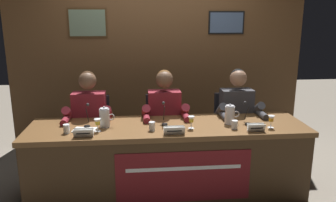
% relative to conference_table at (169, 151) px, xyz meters
% --- Properties ---
extents(ground_plane, '(12.00, 12.00, 0.00)m').
position_rel_conference_table_xyz_m(ground_plane, '(-0.00, 0.10, -0.49)').
color(ground_plane, gray).
extents(wall_back_panelled, '(3.99, 0.14, 2.60)m').
position_rel_conference_table_xyz_m(wall_back_panelled, '(-0.00, 1.54, 0.81)').
color(wall_back_panelled, brown).
rests_on(wall_back_panelled, ground_plane).
extents(conference_table, '(2.79, 0.74, 0.74)m').
position_rel_conference_table_xyz_m(conference_table, '(0.00, 0.00, 0.00)').
color(conference_table, brown).
rests_on(conference_table, ground_plane).
extents(chair_left, '(0.44, 0.45, 0.90)m').
position_rel_conference_table_xyz_m(chair_left, '(-0.83, 0.65, -0.06)').
color(chair_left, black).
rests_on(chair_left, ground_plane).
extents(panelist_left, '(0.51, 0.48, 1.23)m').
position_rel_conference_table_xyz_m(panelist_left, '(-0.83, 0.45, 0.22)').
color(panelist_left, black).
rests_on(panelist_left, ground_plane).
extents(nameplate_left, '(0.18, 0.06, 0.08)m').
position_rel_conference_table_xyz_m(nameplate_left, '(-0.80, -0.17, 0.28)').
color(nameplate_left, white).
rests_on(nameplate_left, conference_table).
extents(juice_glass_left, '(0.06, 0.06, 0.12)m').
position_rel_conference_table_xyz_m(juice_glass_left, '(-0.68, -0.02, 0.33)').
color(juice_glass_left, white).
rests_on(juice_glass_left, conference_table).
extents(water_cup_left, '(0.06, 0.06, 0.08)m').
position_rel_conference_table_xyz_m(water_cup_left, '(-0.97, -0.05, 0.28)').
color(water_cup_left, silver).
rests_on(water_cup_left, conference_table).
extents(microphone_left, '(0.06, 0.17, 0.22)m').
position_rel_conference_table_xyz_m(microphone_left, '(-0.80, 0.14, 0.31)').
color(microphone_left, black).
rests_on(microphone_left, conference_table).
extents(chair_center, '(0.44, 0.45, 0.90)m').
position_rel_conference_table_xyz_m(chair_center, '(-0.00, 0.65, -0.06)').
color(chair_center, black).
rests_on(chair_center, ground_plane).
extents(panelist_center, '(0.51, 0.48, 1.23)m').
position_rel_conference_table_xyz_m(panelist_center, '(-0.00, 0.45, 0.22)').
color(panelist_center, black).
rests_on(panelist_center, ground_plane).
extents(nameplate_center, '(0.20, 0.06, 0.08)m').
position_rel_conference_table_xyz_m(nameplate_center, '(0.03, -0.18, 0.28)').
color(nameplate_center, white).
rests_on(nameplate_center, conference_table).
extents(juice_glass_center, '(0.06, 0.06, 0.12)m').
position_rel_conference_table_xyz_m(juice_glass_center, '(0.21, -0.02, 0.33)').
color(juice_glass_center, white).
rests_on(juice_glass_center, conference_table).
extents(water_cup_center, '(0.06, 0.06, 0.08)m').
position_rel_conference_table_xyz_m(water_cup_center, '(-0.17, -0.04, 0.28)').
color(water_cup_center, silver).
rests_on(water_cup_center, conference_table).
extents(microphone_center, '(0.06, 0.17, 0.22)m').
position_rel_conference_table_xyz_m(microphone_center, '(-0.04, 0.13, 0.31)').
color(microphone_center, black).
rests_on(microphone_center, conference_table).
extents(chair_right, '(0.44, 0.45, 0.90)m').
position_rel_conference_table_xyz_m(chair_right, '(0.83, 0.65, -0.06)').
color(chair_right, black).
rests_on(chair_right, ground_plane).
extents(panelist_right, '(0.51, 0.48, 1.23)m').
position_rel_conference_table_xyz_m(panelist_right, '(0.83, 0.45, 0.22)').
color(panelist_right, black).
rests_on(panelist_right, ground_plane).
extents(nameplate_right, '(0.17, 0.06, 0.08)m').
position_rel_conference_table_xyz_m(nameplate_right, '(0.81, -0.17, 0.28)').
color(nameplate_right, white).
rests_on(nameplate_right, conference_table).
extents(juice_glass_right, '(0.06, 0.06, 0.12)m').
position_rel_conference_table_xyz_m(juice_glass_right, '(0.99, -0.08, 0.33)').
color(juice_glass_right, white).
rests_on(juice_glass_right, conference_table).
extents(water_cup_right, '(0.06, 0.06, 0.08)m').
position_rel_conference_table_xyz_m(water_cup_right, '(0.63, -0.08, 0.28)').
color(water_cup_right, silver).
rests_on(water_cup_right, conference_table).
extents(microphone_right, '(0.06, 0.17, 0.22)m').
position_rel_conference_table_xyz_m(microphone_right, '(0.80, 0.07, 0.31)').
color(microphone_right, black).
rests_on(microphone_right, conference_table).
extents(water_pitcher_left_side, '(0.15, 0.10, 0.21)m').
position_rel_conference_table_xyz_m(water_pitcher_left_side, '(-0.63, 0.11, 0.34)').
color(water_pitcher_left_side, silver).
rests_on(water_pitcher_left_side, conference_table).
extents(water_pitcher_right_side, '(0.15, 0.10, 0.21)m').
position_rel_conference_table_xyz_m(water_pitcher_right_side, '(0.63, 0.09, 0.34)').
color(water_pitcher_right_side, silver).
rests_on(water_pitcher_right_side, conference_table).
extents(document_stack_left, '(0.23, 0.18, 0.01)m').
position_rel_conference_table_xyz_m(document_stack_left, '(-0.81, 0.01, 0.25)').
color(document_stack_left, white).
rests_on(document_stack_left, conference_table).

